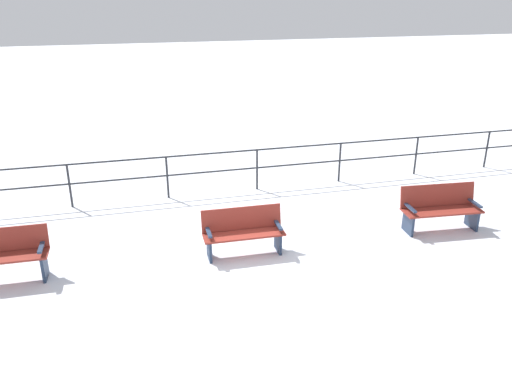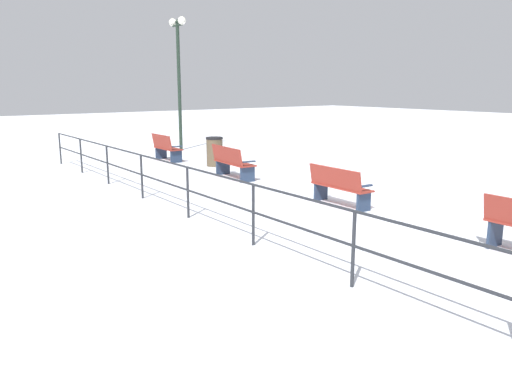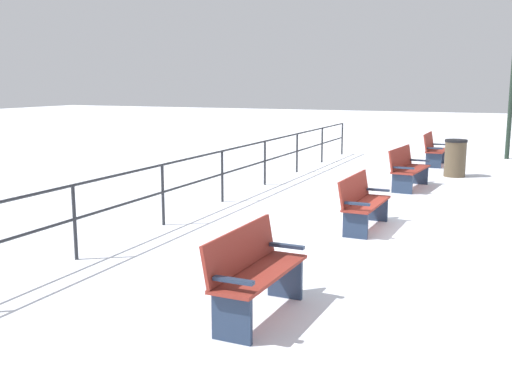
% 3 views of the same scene
% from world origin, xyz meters
% --- Properties ---
extents(ground_plane, '(80.00, 80.00, 0.00)m').
position_xyz_m(ground_plane, '(0.00, 0.00, 0.00)').
color(ground_plane, white).
rests_on(ground_plane, ground).
extents(bench_second, '(0.53, 1.50, 0.91)m').
position_xyz_m(bench_second, '(-0.05, -4.15, 0.49)').
color(bench_second, maroon).
rests_on(bench_second, ground).
extents(bench_third, '(0.52, 1.52, 0.87)m').
position_xyz_m(bench_third, '(0.03, 0.00, 0.46)').
color(bench_third, maroon).
rests_on(bench_third, ground).
extents(bench_fourth, '(0.69, 1.66, 0.91)m').
position_xyz_m(bench_fourth, '(0.03, 4.16, 0.47)').
color(bench_fourth, maroon).
rests_on(bench_fourth, ground).
extents(bench_fifth, '(0.54, 1.37, 0.93)m').
position_xyz_m(bench_fifth, '(0.06, 8.30, 0.47)').
color(bench_fifth, maroon).
rests_on(bench_fifth, ground).
extents(waterfront_railing, '(0.05, 19.71, 1.04)m').
position_xyz_m(waterfront_railing, '(-3.07, 0.00, 0.71)').
color(waterfront_railing, '#26282D').
rests_on(waterfront_railing, ground).
extents(trash_bin, '(0.55, 0.55, 0.94)m').
position_xyz_m(trash_bin, '(0.84, 6.37, 0.47)').
color(trash_bin, brown).
rests_on(trash_bin, ground).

